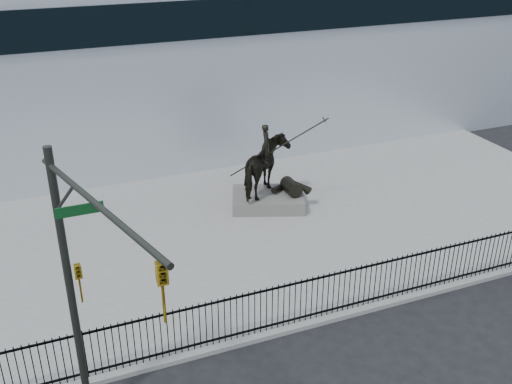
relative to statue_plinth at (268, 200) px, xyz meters
name	(u,v)px	position (x,y,z in m)	size (l,w,h in m)	color
ground	(342,345)	(-1.36, -8.60, -0.42)	(120.00, 120.00, 0.00)	black
plaza	(251,231)	(-1.36, -1.60, -0.34)	(30.00, 12.00, 0.15)	gray
building	(161,47)	(-1.36, 11.40, 4.08)	(44.00, 14.00, 9.00)	silver
picket_fence	(323,295)	(-1.36, -7.35, 0.48)	(22.10, 0.10, 1.50)	black
statue_plinth	(268,200)	(0.00, 0.00, 0.00)	(2.87, 1.98, 0.54)	#615F58
equestrian_statue	(270,168)	(0.05, -0.02, 1.40)	(3.47, 2.81, 3.12)	black
traffic_signal_left	(84,292)	(-8.11, -9.22, 3.61)	(1.52, 4.84, 7.00)	black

